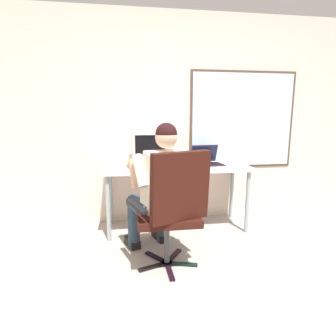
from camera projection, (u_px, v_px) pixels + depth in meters
wall_rear at (191, 120)px, 3.44m from camera, size 5.47×0.08×2.54m
desk at (177, 173)px, 3.17m from camera, size 1.68×0.60×0.75m
office_chair at (173, 204)px, 2.27m from camera, size 0.70×0.63×1.06m
person_seated at (160, 189)px, 2.49m from camera, size 0.66×0.83×1.27m
crt_monitor at (149, 147)px, 3.12m from camera, size 0.37×0.31×0.39m
laptop at (206, 159)px, 3.28m from camera, size 0.36×0.34×0.23m
wine_glass at (184, 160)px, 3.06m from camera, size 0.08×0.08×0.13m
desk_speaker at (181, 158)px, 3.23m from camera, size 0.09×0.08×0.17m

